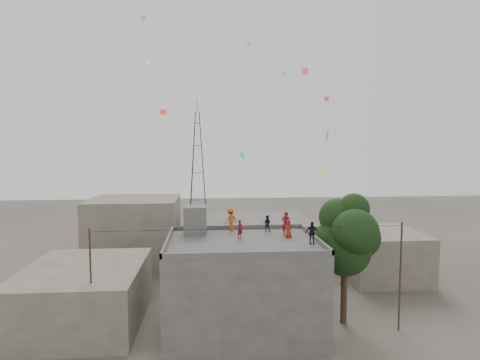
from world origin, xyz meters
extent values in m
plane|color=#413D35|center=(0.00, 0.00, 0.00)|extent=(140.00, 140.00, 0.00)
cube|color=#4B4946|center=(0.00, 0.00, 3.00)|extent=(10.00, 8.00, 6.00)
cube|color=#4A4745|center=(0.00, 0.00, 6.05)|extent=(10.00, 8.00, 0.10)
cube|color=#4B4946|center=(0.00, 3.92, 6.25)|extent=(10.00, 0.15, 0.30)
cube|color=#4B4946|center=(0.00, -3.92, 6.25)|extent=(10.00, 0.15, 0.30)
cube|color=#4B4946|center=(4.92, 0.00, 6.25)|extent=(0.15, 8.00, 0.30)
cube|color=#4B4946|center=(-4.92, 0.00, 6.25)|extent=(0.15, 8.00, 0.30)
cube|color=#4B4946|center=(-3.20, 2.60, 7.10)|extent=(1.60, 1.80, 2.00)
cube|color=#5D5749|center=(-11.00, 2.00, 2.00)|extent=(8.00, 10.00, 4.00)
cube|color=#4B4946|center=(2.00, 14.00, 2.50)|extent=(12.00, 9.00, 5.00)
cube|color=#5D5749|center=(-10.00, 16.00, 3.50)|extent=(9.00, 8.00, 7.00)
cube|color=#5D5749|center=(14.00, 10.00, 2.20)|extent=(7.00, 8.00, 4.40)
cylinder|color=black|center=(7.20, 0.50, 2.00)|extent=(0.44, 0.44, 4.00)
cylinder|color=black|center=(7.35, 0.60, 3.60)|extent=(0.64, 0.91, 2.14)
sphere|color=black|center=(7.20, 0.50, 5.20)|extent=(3.60, 3.60, 3.60)
sphere|color=black|center=(8.30, 0.80, 6.00)|extent=(3.00, 3.00, 3.00)
sphere|color=black|center=(6.30, 1.00, 5.60)|extent=(2.80, 2.80, 2.80)
sphere|color=black|center=(7.60, -0.30, 6.60)|extent=(3.20, 3.20, 3.20)
sphere|color=black|center=(6.90, 1.40, 7.40)|extent=(2.60, 2.60, 2.60)
sphere|color=black|center=(8.00, 1.10, 8.00)|extent=(2.20, 2.20, 2.20)
cylinder|color=black|center=(-9.50, -1.50, 3.70)|extent=(0.12, 0.12, 7.40)
cylinder|color=black|center=(10.50, -1.00, 3.70)|extent=(0.12, 0.12, 7.40)
cylinder|color=black|center=(0.50, -1.25, 7.20)|extent=(20.00, 0.52, 0.02)
cylinder|color=black|center=(-4.85, 39.15, 9.00)|extent=(1.27, 1.27, 18.01)
cylinder|color=black|center=(-3.15, 39.15, 9.00)|extent=(1.27, 1.27, 18.01)
cylinder|color=black|center=(-3.15, 40.85, 9.00)|extent=(1.27, 1.27, 18.01)
cylinder|color=black|center=(-4.85, 40.85, 9.00)|extent=(1.27, 1.27, 18.01)
cube|color=black|center=(-4.00, 40.00, 3.60)|extent=(2.36, 0.08, 0.08)
cube|color=black|center=(-4.00, 40.00, 3.60)|extent=(0.08, 2.36, 0.08)
cube|color=black|center=(-4.00, 40.00, 8.10)|extent=(1.81, 0.08, 0.08)
cube|color=black|center=(-4.00, 40.00, 8.10)|extent=(0.08, 1.81, 0.08)
cube|color=black|center=(-4.00, 40.00, 12.60)|extent=(1.26, 0.08, 0.08)
cube|color=black|center=(-4.00, 40.00, 12.60)|extent=(0.08, 1.26, 0.08)
cube|color=black|center=(-4.00, 40.00, 16.20)|extent=(0.82, 0.08, 0.08)
cube|color=black|center=(-4.00, 40.00, 16.20)|extent=(0.08, 0.82, 0.08)
cylinder|color=black|center=(-4.00, 40.00, 19.00)|extent=(0.08, 0.08, 2.00)
imported|color=maroon|center=(3.22, 1.53, 6.94)|extent=(0.65, 0.46, 1.68)
imported|color=#9F2B12|center=(3.26, 0.82, 6.72)|extent=(0.72, 0.62, 1.24)
imported|color=black|center=(2.08, 2.97, 6.70)|extent=(0.69, 0.60, 1.20)
imported|color=black|center=(4.40, -1.16, 6.83)|extent=(0.86, 0.37, 1.46)
imported|color=#C55016|center=(-0.60, 3.40, 6.95)|extent=(1.25, 1.17, 1.70)
imported|color=maroon|center=(-0.10, 0.78, 6.74)|extent=(0.55, 0.54, 1.27)
plane|color=red|center=(-5.84, 6.80, 15.17)|extent=(0.51, 0.23, 0.45)
plane|color=#FF2883|center=(5.52, 5.89, 18.39)|extent=(0.50, 0.24, 0.47)
plane|color=yellow|center=(-3.77, 11.91, 21.48)|extent=(0.50, 0.37, 0.40)
plane|color=blue|center=(6.66, 3.38, 13.19)|extent=(0.42, 0.60, 0.57)
plane|color=silver|center=(-7.80, 12.63, 20.31)|extent=(0.45, 0.23, 0.38)
plane|color=orange|center=(5.08, 12.62, 19.33)|extent=(0.33, 0.32, 0.30)
plane|color=#33C075|center=(0.09, 1.35, 11.77)|extent=(0.44, 0.50, 0.43)
plane|color=#CF304E|center=(8.25, 9.03, 16.61)|extent=(0.39, 0.19, 0.34)
plane|color=gold|center=(-6.78, -0.19, 16.37)|extent=(0.41, 0.48, 0.30)
plane|color=#4677D2|center=(1.88, 14.81, 22.72)|extent=(0.34, 0.04, 0.34)
plane|color=#F64DB2|center=(-6.78, 3.57, 21.49)|extent=(0.38, 0.18, 0.33)
plane|color=yellow|center=(6.53, 3.82, 10.50)|extent=(0.55, 0.21, 0.51)
camera|label=1|loc=(-2.22, -26.20, 12.36)|focal=30.00mm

